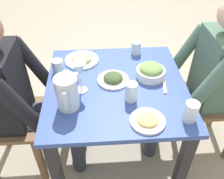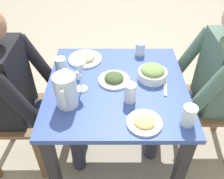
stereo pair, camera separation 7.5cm
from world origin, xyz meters
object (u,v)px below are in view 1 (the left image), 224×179
at_px(plate_fries, 148,120).
at_px(water_glass_by_pitcher, 58,66).
at_px(water_pitcher, 67,93).
at_px(salad_bowl, 151,71).
at_px(dining_table, 116,100).
at_px(diner_near, 24,96).
at_px(water_glass_far_left, 131,92).
at_px(plate_beans, 82,59).
at_px(salt_shaker, 77,77).
at_px(plate_dolmas, 113,79).
at_px(chair_far, 223,94).
at_px(water_glass_near_left, 136,48).
at_px(wine_glass, 80,71).
at_px(diner_far, 200,78).
at_px(water_glass_center, 191,112).

height_order(plate_fries, water_glass_by_pitcher, water_glass_by_pitcher).
bearing_deg(water_pitcher, salad_bowl, 115.19).
bearing_deg(water_glass_by_pitcher, dining_table, 67.06).
height_order(diner_near, salad_bowl, diner_near).
height_order(dining_table, water_glass_far_left, water_glass_far_left).
xyz_separation_m(plate_beans, water_glass_by_pitcher, (0.12, -0.14, 0.03)).
bearing_deg(diner_near, salt_shaker, 101.66).
distance_m(dining_table, plate_fries, 0.37).
bearing_deg(salad_bowl, diner_near, -84.54).
distance_m(diner_near, plate_dolmas, 0.55).
bearing_deg(dining_table, water_glass_by_pitcher, -112.94).
height_order(water_pitcher, plate_fries, water_pitcher).
height_order(chair_far, water_pitcher, water_pitcher).
bearing_deg(water_glass_near_left, wine_glass, -44.21).
bearing_deg(plate_beans, salad_bowl, 64.33).
height_order(water_glass_far_left, water_glass_near_left, water_glass_far_left).
bearing_deg(salt_shaker, diner_near, -78.34).
bearing_deg(diner_far, dining_table, -81.14).
xyz_separation_m(plate_beans, water_glass_center, (0.58, 0.56, 0.04)).
relative_size(water_pitcher, water_glass_far_left, 1.66).
bearing_deg(water_pitcher, water_glass_by_pitcher, -164.94).
height_order(water_glass_far_left, water_glass_center, water_glass_far_left).
xyz_separation_m(water_glass_far_left, salt_shaker, (-0.19, -0.31, -0.03)).
relative_size(diner_far, water_glass_by_pitcher, 13.42).
height_order(dining_table, chair_far, chair_far).
bearing_deg(water_glass_by_pitcher, salt_shaker, 51.46).
xyz_separation_m(salad_bowl, plate_dolmas, (0.03, -0.23, -0.02)).
relative_size(diner_near, water_glass_near_left, 13.48).
height_order(chair_far, diner_far, diner_far).
height_order(diner_far, water_pitcher, diner_far).
xyz_separation_m(salad_bowl, plate_beans, (-0.21, -0.43, -0.02)).
distance_m(dining_table, diner_near, 0.56).
height_order(water_glass_center, wine_glass, wine_glass).
height_order(wine_glass, salt_shaker, wine_glass).
xyz_separation_m(diner_far, water_glass_far_left, (0.23, -0.49, 0.11)).
height_order(salad_bowl, water_glass_by_pitcher, salad_bowl).
relative_size(plate_fries, plate_beans, 0.79).
xyz_separation_m(plate_dolmas, water_glass_by_pitcher, (-0.11, -0.34, 0.03)).
distance_m(diner_near, water_pitcher, 0.36).
bearing_deg(water_glass_center, chair_far, 133.66).
relative_size(water_pitcher, water_glass_near_left, 2.14).
relative_size(dining_table, water_glass_center, 7.54).
bearing_deg(plate_beans, water_glass_near_left, 100.89).
bearing_deg(plate_beans, water_glass_center, 44.11).
distance_m(dining_table, water_glass_by_pitcher, 0.42).
relative_size(water_glass_by_pitcher, water_glass_center, 0.80).
height_order(plate_dolmas, water_glass_center, water_glass_center).
xyz_separation_m(water_glass_far_left, water_glass_near_left, (-0.48, 0.10, -0.01)).
relative_size(diner_far, water_glass_center, 10.72).
distance_m(salad_bowl, water_glass_center, 0.39).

